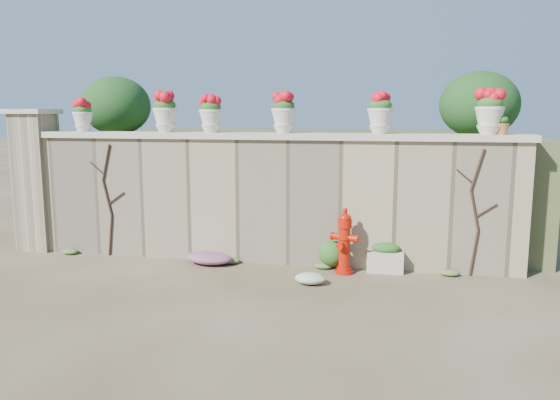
% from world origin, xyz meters
% --- Properties ---
extents(ground, '(80.00, 80.00, 0.00)m').
position_xyz_m(ground, '(0.00, 0.00, 0.00)').
color(ground, '#493D24').
rests_on(ground, ground).
extents(stone_wall, '(8.00, 0.40, 2.00)m').
position_xyz_m(stone_wall, '(0.00, 1.80, 1.00)').
color(stone_wall, '#9A8866').
rests_on(stone_wall, ground).
extents(wall_cap, '(8.10, 0.52, 0.10)m').
position_xyz_m(wall_cap, '(0.00, 1.80, 2.05)').
color(wall_cap, '#BEB5A1').
rests_on(wall_cap, stone_wall).
extents(gate_pillar, '(0.72, 0.72, 2.48)m').
position_xyz_m(gate_pillar, '(-4.15, 1.80, 1.26)').
color(gate_pillar, '#9A8866').
rests_on(gate_pillar, ground).
extents(raised_fill, '(9.00, 6.00, 2.00)m').
position_xyz_m(raised_fill, '(0.00, 5.00, 1.00)').
color(raised_fill, '#384C23').
rests_on(raised_fill, ground).
extents(back_shrub_left, '(1.30, 1.30, 1.10)m').
position_xyz_m(back_shrub_left, '(-3.20, 3.00, 2.55)').
color(back_shrub_left, '#143814').
rests_on(back_shrub_left, raised_fill).
extents(back_shrub_right, '(1.30, 1.30, 1.10)m').
position_xyz_m(back_shrub_right, '(3.40, 3.00, 2.55)').
color(back_shrub_right, '#143814').
rests_on(back_shrub_right, raised_fill).
extents(vine_left, '(0.60, 0.04, 1.91)m').
position_xyz_m(vine_left, '(-2.67, 1.58, 0.99)').
color(vine_left, black).
rests_on(vine_left, ground).
extents(vine_right, '(0.60, 0.04, 1.91)m').
position_xyz_m(vine_right, '(3.23, 1.58, 0.99)').
color(vine_right, black).
rests_on(vine_right, ground).
extents(fire_hydrant, '(0.43, 0.31, 1.01)m').
position_xyz_m(fire_hydrant, '(1.34, 1.33, 0.51)').
color(fire_hydrant, '#B51606').
rests_on(fire_hydrant, ground).
extents(planter_box, '(0.55, 0.32, 0.45)m').
position_xyz_m(planter_box, '(1.95, 1.55, 0.21)').
color(planter_box, '#BEB5A1').
rests_on(planter_box, ground).
extents(green_shrub, '(0.61, 0.55, 0.58)m').
position_xyz_m(green_shrub, '(1.09, 1.55, 0.29)').
color(green_shrub, '#1E5119').
rests_on(green_shrub, ground).
extents(magenta_clump, '(0.87, 0.58, 0.23)m').
position_xyz_m(magenta_clump, '(-0.91, 1.40, 0.12)').
color(magenta_clump, '#B0239F').
rests_on(magenta_clump, ground).
extents(white_flowers, '(0.54, 0.43, 0.19)m').
position_xyz_m(white_flowers, '(0.97, 0.72, 0.10)').
color(white_flowers, white).
rests_on(white_flowers, ground).
extents(urn_pot_0, '(0.34, 0.34, 0.53)m').
position_xyz_m(urn_pot_0, '(-3.19, 1.80, 2.36)').
color(urn_pot_0, beige).
rests_on(urn_pot_0, wall_cap).
extents(urn_pot_1, '(0.41, 0.41, 0.64)m').
position_xyz_m(urn_pot_1, '(-1.69, 1.80, 2.42)').
color(urn_pot_1, beige).
rests_on(urn_pot_1, wall_cap).
extents(urn_pot_2, '(0.38, 0.38, 0.60)m').
position_xyz_m(urn_pot_2, '(-0.90, 1.80, 2.40)').
color(urn_pot_2, beige).
rests_on(urn_pot_2, wall_cap).
extents(urn_pot_3, '(0.40, 0.40, 0.62)m').
position_xyz_m(urn_pot_3, '(0.31, 1.80, 2.41)').
color(urn_pot_3, beige).
rests_on(urn_pot_3, wall_cap).
extents(urn_pot_4, '(0.40, 0.40, 0.62)m').
position_xyz_m(urn_pot_4, '(1.80, 1.80, 2.41)').
color(urn_pot_4, beige).
rests_on(urn_pot_4, wall_cap).
extents(urn_pot_5, '(0.42, 0.42, 0.65)m').
position_xyz_m(urn_pot_5, '(3.38, 1.80, 2.42)').
color(urn_pot_5, beige).
rests_on(urn_pot_5, wall_cap).
extents(terracotta_pot, '(0.22, 0.22, 0.27)m').
position_xyz_m(terracotta_pot, '(3.55, 1.80, 2.22)').
color(terracotta_pot, '#A85E33').
rests_on(terracotta_pot, wall_cap).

